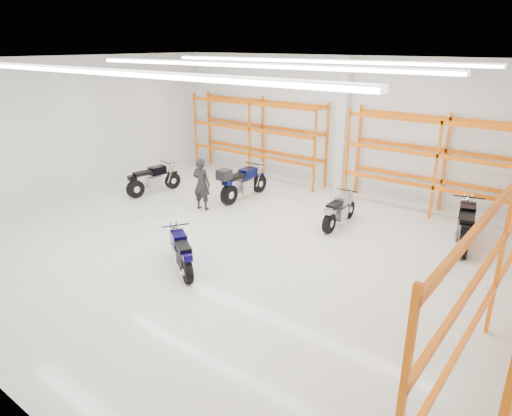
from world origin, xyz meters
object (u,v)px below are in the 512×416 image
Objects in this scene: standing_man at (202,184)px; structural_column at (343,126)px; motorcycle_back_b at (241,183)px; motorcycle_back_c at (338,211)px; motorcycle_back_d at (465,227)px; motorcycle_back_a at (152,180)px; motorcycle_main at (181,253)px.

standing_man is 5.15m from structural_column.
motorcycle_back_b is 3.63m from motorcycle_back_c.
standing_man is at bearing -161.48° from motorcycle_back_c.
standing_man is (-7.15, -2.09, 0.28)m from motorcycle_back_d.
motorcycle_back_a is at bearing -168.70° from motorcycle_back_c.
motorcycle_back_d is (9.57, 2.04, 0.06)m from motorcycle_back_a.
structural_column reaches higher than motorcycle_back_a.
motorcycle_back_b is at bearing -174.37° from motorcycle_back_d.
structural_column is (2.43, 4.30, 1.44)m from standing_man.
motorcycle_back_a is at bearing 146.32° from motorcycle_main.
motorcycle_back_d is (3.15, 0.75, 0.09)m from motorcycle_back_c.
motorcycle_back_b is (-2.11, 4.64, 0.14)m from motorcycle_main.
motorcycle_main is 0.37× the size of structural_column.
structural_column is (-0.05, 7.52, 1.82)m from motorcycle_main.
motorcycle_main is 0.73× the size of motorcycle_back_d.
motorcycle_back_b is 1.42× the size of standing_man.
motorcycle_back_c reaches higher than motorcycle_main.
motorcycle_main is at bearing -89.60° from structural_column.
motorcycle_back_a is 2.45m from standing_man.
motorcycle_back_d is (6.77, 0.67, -0.04)m from motorcycle_back_b.
motorcycle_back_b reaches higher than motorcycle_back_c.
motorcycle_back_d is 7.45m from standing_man.
motorcycle_back_a is 6.55m from motorcycle_back_c.
motorcycle_back_c is 0.83× the size of motorcycle_back_d.
standing_man reaches higher than motorcycle_back_a.
structural_column is (-4.71, 2.21, 1.72)m from motorcycle_back_d.
motorcycle_back_d is 5.49m from structural_column.
motorcycle_back_b is 6.81m from motorcycle_back_d.
standing_man is (-2.48, 3.22, 0.38)m from motorcycle_main.
standing_man is at bearing -163.69° from motorcycle_back_d.
motorcycle_back_a is 6.69m from structural_column.
motorcycle_back_d is 1.40× the size of standing_man.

